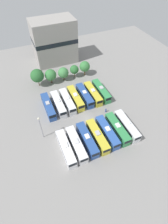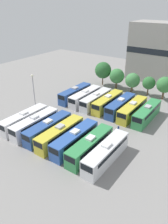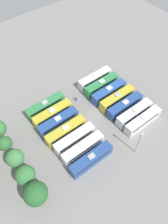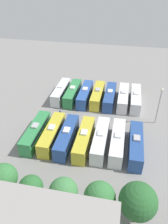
% 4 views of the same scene
% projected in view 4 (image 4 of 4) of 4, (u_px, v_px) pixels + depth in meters
% --- Properties ---
extents(ground_plane, '(116.47, 116.47, 0.00)m').
position_uv_depth(ground_plane, '(91.00, 119.00, 50.75)').
color(ground_plane, gray).
extents(bus_0, '(2.47, 11.29, 3.46)m').
position_uv_depth(bus_0, '(135.00, 98.00, 55.43)').
color(bus_0, silver).
rests_on(bus_0, ground_plane).
extents(bus_1, '(2.47, 11.29, 3.46)m').
position_uv_depth(bus_1, '(123.00, 97.00, 55.90)').
color(bus_1, white).
rests_on(bus_1, ground_plane).
extents(bus_2, '(2.47, 11.29, 3.46)m').
position_uv_depth(bus_2, '(110.00, 96.00, 56.24)').
color(bus_2, '#284C93').
rests_on(bus_2, ground_plane).
extents(bus_3, '(2.47, 11.29, 3.46)m').
position_uv_depth(bus_3, '(98.00, 95.00, 56.86)').
color(bus_3, gold).
rests_on(bus_3, ground_plane).
extents(bus_4, '(2.47, 11.29, 3.46)m').
position_uv_depth(bus_4, '(85.00, 94.00, 57.24)').
color(bus_4, '#2D56A8').
rests_on(bus_4, ground_plane).
extents(bus_5, '(2.47, 11.29, 3.46)m').
position_uv_depth(bus_5, '(73.00, 93.00, 57.84)').
color(bus_5, '#338C4C').
rests_on(bus_5, ground_plane).
extents(bus_6, '(2.47, 11.29, 3.46)m').
position_uv_depth(bus_6, '(61.00, 91.00, 58.48)').
color(bus_6, silver).
rests_on(bus_6, ground_plane).
extents(bus_7, '(2.47, 11.29, 3.46)m').
position_uv_depth(bus_7, '(136.00, 145.00, 41.14)').
color(bus_7, '#284C93').
rests_on(bus_7, ground_plane).
extents(bus_8, '(2.47, 11.29, 3.46)m').
position_uv_depth(bus_8, '(117.00, 141.00, 41.88)').
color(bus_8, silver).
rests_on(bus_8, ground_plane).
extents(bus_9, '(2.47, 11.29, 3.46)m').
position_uv_depth(bus_9, '(100.00, 139.00, 42.37)').
color(bus_9, silver).
rests_on(bus_9, ground_plane).
extents(bus_10, '(2.47, 11.29, 3.46)m').
position_uv_depth(bus_10, '(84.00, 139.00, 42.54)').
color(bus_10, gold).
rests_on(bus_10, ground_plane).
extents(bus_11, '(2.47, 11.29, 3.46)m').
position_uv_depth(bus_11, '(67.00, 136.00, 43.11)').
color(bus_11, '#284C93').
rests_on(bus_11, ground_plane).
extents(bus_12, '(2.47, 11.29, 3.46)m').
position_uv_depth(bus_12, '(52.00, 134.00, 43.85)').
color(bus_12, gold).
rests_on(bus_12, ground_plane).
extents(bus_13, '(2.47, 11.29, 3.46)m').
position_uv_depth(bus_13, '(36.00, 132.00, 44.30)').
color(bus_13, '#338C4C').
rests_on(bus_13, ground_plane).
extents(worker_person, '(0.36, 0.36, 1.81)m').
position_uv_depth(worker_person, '(60.00, 113.00, 51.39)').
color(worker_person, navy).
rests_on(worker_person, ground_plane).
extents(light_pole, '(0.60, 0.60, 8.75)m').
position_uv_depth(light_pole, '(160.00, 101.00, 46.48)').
color(light_pole, gray).
rests_on(light_pole, ground_plane).
extents(tree_0, '(5.05, 5.05, 7.21)m').
position_uv_depth(tree_0, '(138.00, 201.00, 27.94)').
color(tree_0, brown).
rests_on(tree_0, ground_plane).
extents(tree_1, '(4.40, 4.40, 6.00)m').
position_uv_depth(tree_1, '(100.00, 197.00, 29.43)').
color(tree_1, brown).
rests_on(tree_1, ground_plane).
extents(tree_2, '(4.19, 4.19, 5.57)m').
position_uv_depth(tree_2, '(63.00, 192.00, 30.49)').
color(tree_2, brown).
rests_on(tree_2, ground_plane).
extents(tree_3, '(3.54, 3.54, 5.35)m').
position_uv_depth(tree_3, '(31.00, 187.00, 31.03)').
color(tree_3, brown).
rests_on(tree_3, ground_plane).
extents(tree_4, '(4.25, 4.25, 6.23)m').
position_uv_depth(tree_4, '(3.00, 178.00, 31.77)').
color(tree_4, brown).
rests_on(tree_4, ground_plane).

